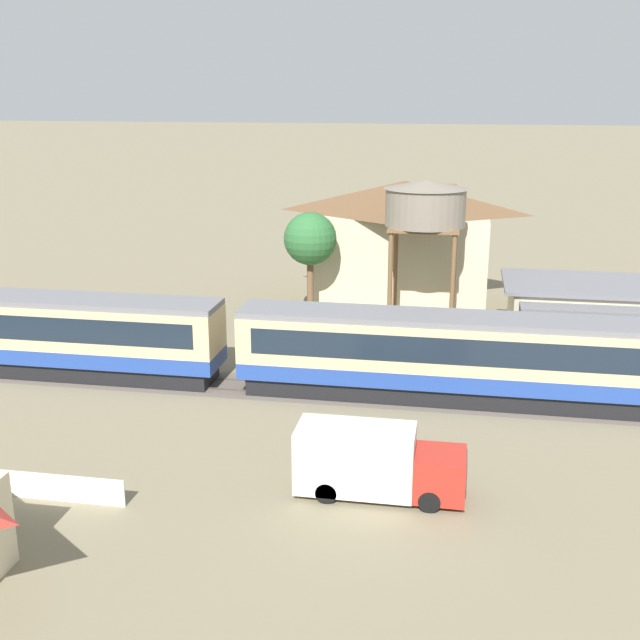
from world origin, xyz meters
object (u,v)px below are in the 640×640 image
object	(u,v)px
delivery_truck_red	(374,462)
yard_tree_0	(310,240)
station_building	(628,316)
water_tower	(425,206)
passenger_train	(236,342)
station_house_brown_roof	(404,241)

from	to	relation	value
delivery_truck_red	yard_tree_0	xyz separation A→B (m)	(-6.66, 22.35, 4.01)
station_building	water_tower	distance (m)	13.33
passenger_train	station_building	xyz separation A→B (m)	(20.58, 9.93, -0.43)
station_house_brown_roof	yard_tree_0	size ratio (longest dim) A/B	1.73
water_tower	delivery_truck_red	bearing A→B (deg)	-91.53
passenger_train	station_building	world-z (taller)	passenger_train
passenger_train	delivery_truck_red	bearing A→B (deg)	-51.05
passenger_train	delivery_truck_red	world-z (taller)	passenger_train
station_building	station_house_brown_roof	bearing A→B (deg)	150.25
station_building	yard_tree_0	bearing A→B (deg)	172.89
passenger_train	water_tower	bearing A→B (deg)	51.90
station_building	water_tower	bearing A→B (deg)	174.49
passenger_train	water_tower	size ratio (longest dim) A/B	8.99
station_building	water_tower	world-z (taller)	water_tower
passenger_train	yard_tree_0	world-z (taller)	yard_tree_0
passenger_train	station_house_brown_roof	world-z (taller)	station_house_brown_roof
passenger_train	delivery_truck_red	distance (m)	12.95
yard_tree_0	delivery_truck_red	bearing A→B (deg)	-73.40
station_building	passenger_train	bearing A→B (deg)	-154.25
station_building	yard_tree_0	xyz separation A→B (m)	(-19.13, 2.38, 3.40)
station_building	delivery_truck_red	xyz separation A→B (m)	(-12.46, -19.97, -0.61)
station_house_brown_roof	yard_tree_0	bearing A→B (deg)	-135.64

